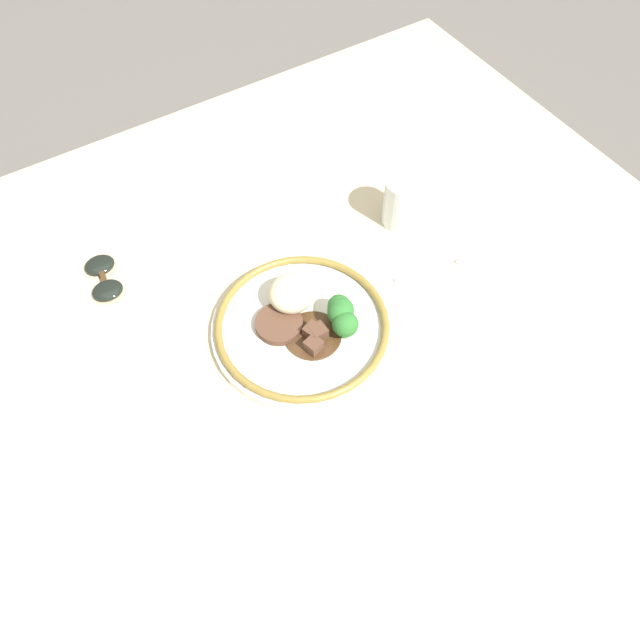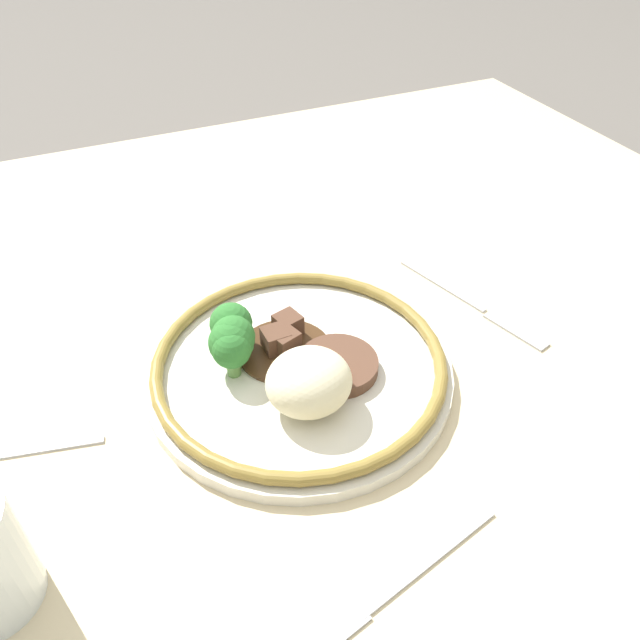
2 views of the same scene
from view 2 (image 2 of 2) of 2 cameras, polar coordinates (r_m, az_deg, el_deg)
The scene contains 5 objects.
ground_plane at distance 0.61m, azimuth -4.06°, elevation -8.42°, with size 8.00×8.00×0.00m, color #5B5651.
dining_table at distance 0.59m, azimuth -4.15°, elevation -7.15°, with size 1.36×1.19×0.04m.
plate at distance 0.57m, azimuth -2.33°, elevation -4.14°, with size 0.28×0.28×0.07m.
fork at distance 0.68m, azimuth 14.68°, elevation 0.88°, with size 0.06×0.19×0.00m.
knife at distance 0.46m, azimuth 4.91°, elevation -24.58°, with size 0.22×0.06×0.00m.
Camera 2 is at (0.13, 0.39, 0.45)m, focal length 35.00 mm.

